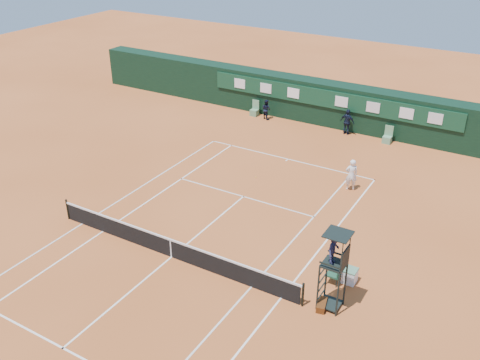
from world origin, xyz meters
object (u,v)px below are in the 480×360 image
(tennis_net, at_px, (171,248))
(cooler, at_px, (350,275))
(player_bench, at_px, (339,268))
(umpire_chair, at_px, (335,255))
(player, at_px, (351,175))

(tennis_net, distance_m, cooler, 7.84)
(player_bench, bearing_deg, cooler, 10.04)
(tennis_net, relative_size, umpire_chair, 3.77)
(player_bench, xyz_separation_m, player, (-2.36, 7.80, 0.31))
(umpire_chair, bearing_deg, player_bench, 100.20)
(player_bench, xyz_separation_m, cooler, (0.45, 0.08, -0.27))
(umpire_chair, height_order, player, umpire_chair)
(player_bench, distance_m, cooler, 0.53)
(tennis_net, height_order, cooler, tennis_net)
(player_bench, bearing_deg, player, 106.85)
(player_bench, bearing_deg, umpire_chair, -79.80)
(cooler, bearing_deg, player_bench, -169.96)
(tennis_net, height_order, player, player)
(tennis_net, distance_m, player_bench, 7.39)
(player_bench, relative_size, player, 0.66)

